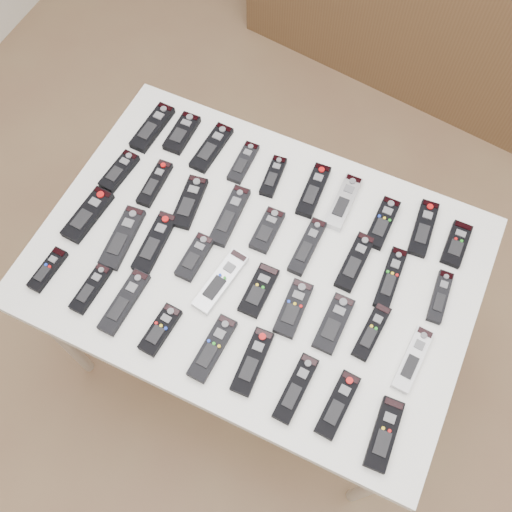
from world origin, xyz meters
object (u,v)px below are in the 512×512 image
at_px(remote_0, 152,127).
at_px(remote_16, 355,262).
at_px(remote_32, 160,330).
at_px(remote_37, 384,434).
at_px(remote_7, 382,223).
at_px(remote_6, 343,202).
at_px(remote_14, 267,230).
at_px(remote_24, 259,290).
at_px(remote_23, 221,281).
at_px(sideboard, 417,3).
at_px(remote_36, 338,405).
at_px(remote_28, 413,359).
at_px(table, 256,268).
at_px(remote_12, 189,202).
at_px(remote_15, 307,246).
at_px(remote_21, 155,242).
at_px(remote_3, 243,162).
at_px(remote_22, 195,257).
at_px(remote_18, 440,297).
at_px(remote_27, 372,332).
at_px(remote_29, 48,270).
at_px(remote_33, 212,348).
at_px(remote_2, 212,148).
at_px(remote_20, 122,238).
at_px(remote_4, 273,176).
at_px(remote_11, 155,183).
at_px(remote_1, 182,133).
at_px(remote_5, 313,190).
at_px(remote_34, 252,361).
at_px(remote_8, 423,228).
at_px(remote_13, 230,216).
at_px(remote_19, 88,215).
at_px(remote_30, 91,289).
at_px(remote_17, 390,278).
at_px(remote_31, 124,302).
at_px(remote_9, 456,244).
at_px(remote_10, 119,171).
at_px(remote_25, 293,308).

distance_m(remote_0, remote_16, 0.78).
distance_m(remote_32, remote_37, 0.64).
bearing_deg(remote_7, remote_6, 172.72).
bearing_deg(remote_14, remote_24, -73.01).
distance_m(remote_23, remote_37, 0.59).
xyz_separation_m(sideboard, remote_36, (0.33, -1.96, 0.38)).
distance_m(remote_0, remote_28, 1.07).
relative_size(table, remote_12, 7.00).
xyz_separation_m(sideboard, remote_15, (0.08, -1.58, 0.38)).
bearing_deg(remote_21, remote_6, 34.87).
bearing_deg(remote_3, remote_22, -88.67).
bearing_deg(remote_3, remote_7, -4.23).
relative_size(remote_18, remote_27, 0.95).
bearing_deg(remote_6, remote_29, -140.43).
bearing_deg(remote_6, remote_33, -104.93).
relative_size(remote_2, remote_14, 1.31).
relative_size(remote_0, remote_22, 1.31).
bearing_deg(remote_36, remote_32, -174.21).
bearing_deg(remote_28, remote_20, -175.27).
distance_m(remote_4, remote_37, 0.81).
height_order(remote_11, remote_29, same).
relative_size(remote_7, remote_23, 0.83).
bearing_deg(remote_2, remote_36, -38.27).
distance_m(remote_1, remote_5, 0.47).
xyz_separation_m(sideboard, remote_0, (-0.54, -1.39, 0.38)).
relative_size(remote_3, remote_15, 0.82).
distance_m(sideboard, remote_20, 1.87).
distance_m(remote_2, remote_34, 0.71).
relative_size(remote_14, remote_36, 0.81).
bearing_deg(remote_28, remote_22, -177.86).
distance_m(remote_0, remote_8, 0.91).
height_order(remote_0, remote_11, remote_0).
bearing_deg(remote_23, remote_22, 169.00).
height_order(remote_13, remote_33, remote_13).
xyz_separation_m(remote_3, remote_19, (-0.34, -0.37, 0.00)).
bearing_deg(remote_3, remote_5, -2.28).
relative_size(remote_11, remote_19, 0.88).
bearing_deg(remote_12, remote_22, -65.29).
bearing_deg(remote_36, table, 145.45).
xyz_separation_m(remote_7, remote_30, (-0.67, -0.55, -0.00)).
xyz_separation_m(remote_8, remote_11, (-0.79, -0.20, 0.00)).
height_order(remote_8, remote_17, same).
relative_size(remote_11, remote_31, 0.83).
xyz_separation_m(remote_9, remote_13, (-0.64, -0.20, 0.00)).
bearing_deg(remote_14, remote_15, -0.95).
bearing_deg(remote_17, table, -167.12).
bearing_deg(remote_14, remote_36, -46.48).
bearing_deg(remote_10, remote_27, -5.66).
height_order(remote_25, remote_36, same).
height_order(remote_7, remote_9, remote_7).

